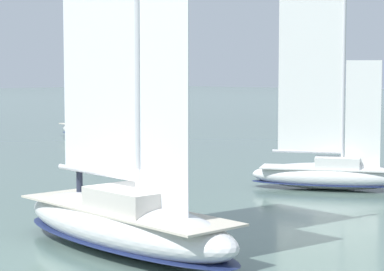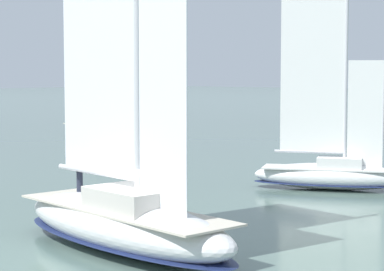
# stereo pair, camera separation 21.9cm
# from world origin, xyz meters

# --- Properties ---
(ground_plane) EXTENTS (400.00, 400.00, 0.00)m
(ground_plane) POSITION_xyz_m (0.00, 0.00, 0.00)
(ground_plane) COLOR slate
(sailboat_main) EXTENTS (9.50, 3.54, 12.76)m
(sailboat_main) POSITION_xyz_m (0.01, -0.00, 1.02)
(sailboat_main) COLOR silver
(sailboat_main) RESTS_ON ground
(sailboat_moored_near_marina) EXTENTS (7.12, 5.08, 9.68)m
(sailboat_moored_near_marina) POSITION_xyz_m (-1.72, 14.15, 0.81)
(sailboat_moored_near_marina) COLOR silver
(sailboat_moored_near_marina) RESTS_ON ground
(sailboat_moored_mid_channel) EXTENTS (7.90, 3.80, 10.47)m
(sailboat_moored_mid_channel) POSITION_xyz_m (-30.14, 23.88, 0.71)
(sailboat_moored_mid_channel) COLOR white
(sailboat_moored_mid_channel) RESTS_ON ground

